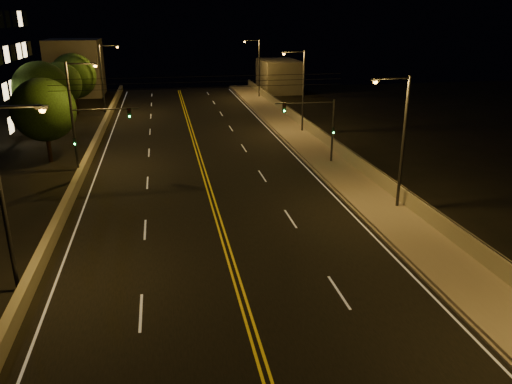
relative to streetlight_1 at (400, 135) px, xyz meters
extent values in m
cube|color=black|center=(-11.51, 0.27, -5.05)|extent=(18.00, 120.00, 0.02)
cube|color=gray|center=(-0.71, 0.27, -4.91)|extent=(3.60, 120.00, 0.30)
cube|color=gray|center=(-2.58, 0.27, -4.99)|extent=(0.14, 120.00, 0.15)
cube|color=gray|center=(0.94, 0.27, -4.26)|extent=(0.30, 120.00, 1.00)
cube|color=gray|center=(-21.11, 0.27, -4.63)|extent=(0.45, 120.00, 0.86)
cube|color=slate|center=(4.99, 54.21, -2.50)|extent=(6.00, 10.00, 5.12)
cube|color=slate|center=(-27.51, 55.81, -0.77)|extent=(8.00, 8.00, 8.59)
cylinder|color=black|center=(0.94, 0.27, -3.73)|extent=(0.06, 120.00, 0.06)
cube|color=silver|center=(-20.11, 0.27, -5.04)|extent=(0.12, 116.00, 0.00)
cube|color=silver|center=(-2.91, 0.27, -5.04)|extent=(0.12, 116.00, 0.00)
cube|color=gold|center=(-11.66, 0.27, -5.04)|extent=(0.12, 116.00, 0.00)
cube|color=gold|center=(-11.36, 0.27, -5.04)|extent=(0.12, 116.00, 0.00)
cube|color=silver|center=(-16.01, -9.23, -5.04)|extent=(0.12, 3.00, 0.00)
cube|color=silver|center=(-16.01, -0.23, -5.04)|extent=(0.12, 3.00, 0.00)
cube|color=silver|center=(-16.01, 8.77, -5.04)|extent=(0.12, 3.00, 0.00)
cube|color=silver|center=(-16.01, 17.77, -5.04)|extent=(0.12, 3.00, 0.00)
cube|color=silver|center=(-16.01, 26.77, -5.04)|extent=(0.12, 3.00, 0.00)
cube|color=silver|center=(-16.01, 35.77, -5.04)|extent=(0.12, 3.00, 0.00)
cube|color=silver|center=(-16.01, 44.77, -5.04)|extent=(0.12, 3.00, 0.00)
cube|color=silver|center=(-16.01, 53.77, -5.04)|extent=(0.12, 3.00, 0.00)
cube|color=silver|center=(-7.01, -9.23, -5.04)|extent=(0.12, 3.00, 0.00)
cube|color=silver|center=(-7.01, -0.23, -5.04)|extent=(0.12, 3.00, 0.00)
cube|color=silver|center=(-7.01, 8.77, -5.04)|extent=(0.12, 3.00, 0.00)
cube|color=silver|center=(-7.01, 17.77, -5.04)|extent=(0.12, 3.00, 0.00)
cube|color=silver|center=(-7.01, 26.77, -5.04)|extent=(0.12, 3.00, 0.00)
cube|color=silver|center=(-7.01, 35.77, -5.04)|extent=(0.12, 3.00, 0.00)
cube|color=silver|center=(-7.01, 44.77, -5.04)|extent=(0.12, 3.00, 0.00)
cube|color=silver|center=(-7.01, 53.77, -5.04)|extent=(0.12, 3.00, 0.00)
cylinder|color=#2D2D33|center=(0.29, 0.00, -0.70)|extent=(0.20, 0.20, 8.72)
cylinder|color=#2D2D33|center=(-0.81, 0.00, 3.51)|extent=(2.20, 0.12, 0.12)
cube|color=#2D2D33|center=(-1.91, 0.00, 3.44)|extent=(0.50, 0.25, 0.14)
sphere|color=#FF9E2D|center=(-1.91, 0.00, 3.34)|extent=(0.28, 0.28, 0.28)
cylinder|color=#2D2D33|center=(0.29, 23.05, -0.70)|extent=(0.20, 0.20, 8.72)
cylinder|color=#2D2D33|center=(-0.81, 23.05, 3.51)|extent=(2.20, 0.12, 0.12)
cube|color=#2D2D33|center=(-1.91, 23.05, 3.44)|extent=(0.50, 0.25, 0.14)
sphere|color=#FF9E2D|center=(-1.91, 23.05, 3.34)|extent=(0.28, 0.28, 0.28)
cylinder|color=#2D2D33|center=(0.29, 47.41, -0.70)|extent=(0.20, 0.20, 8.72)
cylinder|color=#2D2D33|center=(-0.81, 47.41, 3.51)|extent=(2.20, 0.12, 0.12)
cube|color=#2D2D33|center=(-1.91, 47.41, 3.44)|extent=(0.50, 0.25, 0.14)
sphere|color=#FF9E2D|center=(-1.91, 47.41, 3.34)|extent=(0.28, 0.28, 0.28)
cylinder|color=#2D2D33|center=(-21.71, -6.22, -0.70)|extent=(0.20, 0.20, 8.72)
cylinder|color=#2D2D33|center=(-20.61, -6.22, 3.51)|extent=(2.20, 0.12, 0.12)
cube|color=#2D2D33|center=(-19.51, -6.22, 3.44)|extent=(0.50, 0.25, 0.14)
sphere|color=#FF9E2D|center=(-19.51, -6.22, 3.34)|extent=(0.28, 0.28, 0.28)
cylinder|color=#2D2D33|center=(-21.71, 13.46, -0.70)|extent=(0.20, 0.20, 8.72)
cylinder|color=#2D2D33|center=(-20.61, 13.46, 3.51)|extent=(2.20, 0.12, 0.12)
cube|color=#2D2D33|center=(-19.51, 13.46, 3.44)|extent=(0.50, 0.25, 0.14)
sphere|color=#FF9E2D|center=(-19.51, 13.46, 3.34)|extent=(0.28, 0.28, 0.28)
cylinder|color=#2D2D33|center=(-21.71, 37.84, -0.70)|extent=(0.20, 0.20, 8.72)
cylinder|color=#2D2D33|center=(-20.61, 37.84, 3.51)|extent=(2.20, 0.12, 0.12)
cube|color=#2D2D33|center=(-19.51, 37.84, 3.44)|extent=(0.50, 0.25, 0.14)
sphere|color=#FF9E2D|center=(-19.51, 37.84, 3.34)|extent=(0.28, 0.28, 0.28)
cylinder|color=#2D2D33|center=(-0.51, 11.01, -2.27)|extent=(0.18, 0.18, 5.57)
cylinder|color=#2D2D33|center=(-3.01, 11.01, 0.31)|extent=(5.00, 0.10, 0.10)
cube|color=black|center=(-4.76, 11.01, -0.04)|extent=(0.28, 0.18, 0.80)
sphere|color=#19FF4C|center=(-4.76, 10.90, -0.29)|extent=(0.14, 0.14, 0.14)
cube|color=black|center=(-0.51, 10.86, -2.06)|extent=(0.22, 0.14, 0.55)
cylinder|color=#2D2D33|center=(-21.31, 11.01, -2.27)|extent=(0.18, 0.18, 5.57)
cylinder|color=#2D2D33|center=(-18.81, 11.01, 0.31)|extent=(5.00, 0.10, 0.10)
cube|color=black|center=(-17.06, 11.01, -0.04)|extent=(0.28, 0.18, 0.80)
sphere|color=#19FF4C|center=(-17.06, 10.90, -0.29)|extent=(0.14, 0.14, 0.14)
cube|color=black|center=(-21.31, 10.86, -2.06)|extent=(0.22, 0.14, 0.55)
cylinder|color=black|center=(-11.51, 9.77, 1.94)|extent=(22.00, 0.03, 0.03)
cylinder|color=black|center=(-11.51, 9.77, 2.34)|extent=(22.00, 0.03, 0.03)
cylinder|color=black|center=(-11.51, 9.77, 2.74)|extent=(22.00, 0.03, 0.03)
cylinder|color=black|center=(-24.42, 16.30, -3.80)|extent=(0.36, 0.36, 2.53)
sphere|color=black|center=(-24.42, 16.30, -0.49)|extent=(5.35, 5.35, 5.35)
cylinder|color=black|center=(-26.64, 26.50, -3.70)|extent=(0.36, 0.36, 2.72)
sphere|color=black|center=(-26.64, 26.50, -0.15)|extent=(5.75, 5.75, 5.75)
cylinder|color=black|center=(-26.37, 35.23, -3.85)|extent=(0.36, 0.36, 2.43)
sphere|color=black|center=(-26.37, 35.23, -0.67)|extent=(5.14, 5.14, 5.14)
cylinder|color=black|center=(-25.33, 39.14, -3.72)|extent=(0.36, 0.36, 2.68)
sphere|color=black|center=(-25.33, 39.14, -0.23)|extent=(5.65, 5.65, 5.65)
camera|label=1|loc=(-14.56, -28.41, 7.11)|focal=35.00mm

